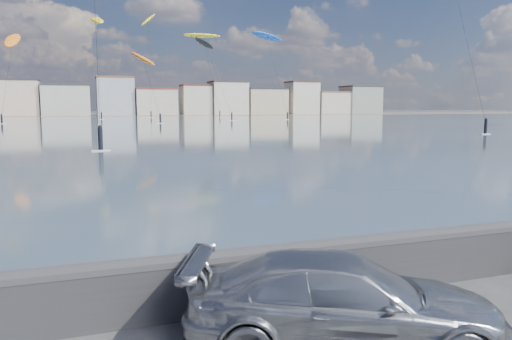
{
  "coord_description": "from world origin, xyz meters",
  "views": [
    {
      "loc": [
        -2.21,
        -5.04,
        3.43
      ],
      "look_at": [
        1.0,
        4.0,
        2.2
      ],
      "focal_mm": 35.0,
      "sensor_mm": 36.0,
      "label": 1
    }
  ],
  "objects": [
    {
      "name": "car_silver",
      "position": [
        1.25,
        0.95,
        0.66
      ],
      "size": [
        4.92,
        3.53,
        1.32
      ],
      "primitive_type": "imported",
      "rotation": [
        0.0,
        0.0,
        1.16
      ],
      "color": "#A3A5A9",
      "rests_on": "ground"
    },
    {
      "name": "far_buildings",
      "position": [
        1.31,
        186.0,
        6.03
      ],
      "size": [
        240.79,
        13.26,
        14.6
      ],
      "color": "beige",
      "rests_on": "ground"
    },
    {
      "name": "bay_water",
      "position": [
        0.0,
        91.5,
        0.01
      ],
      "size": [
        500.0,
        177.0,
        0.0
      ],
      "primitive_type": "cube",
      "color": "#3E5963",
      "rests_on": "ground"
    },
    {
      "name": "kitesurfer_13",
      "position": [
        -14.32,
        110.88,
        16.68
      ],
      "size": [
        4.64,
        12.53,
        19.39
      ],
      "color": "orange",
      "rests_on": "ground"
    },
    {
      "name": "kitesurfer_14",
      "position": [
        19.38,
        154.79,
        29.33
      ],
      "size": [
        6.76,
        11.94,
        32.8
      ],
      "color": "yellow",
      "rests_on": "ground"
    },
    {
      "name": "seawall",
      "position": [
        0.0,
        2.7,
        0.58
      ],
      "size": [
        400.0,
        0.36,
        1.08
      ],
      "color": "#28282B",
      "rests_on": "ground"
    },
    {
      "name": "kitesurfer_4",
      "position": [
        3.86,
        143.06,
        26.75
      ],
      "size": [
        4.43,
        19.06,
        29.08
      ],
      "color": "yellow",
      "rests_on": "ground"
    },
    {
      "name": "kitesurfer_11",
      "position": [
        36.91,
        154.32,
        23.14
      ],
      "size": [
        9.12,
        11.18,
        25.14
      ],
      "color": "black",
      "rests_on": "ground"
    },
    {
      "name": "kitesurfer_1",
      "position": [
        11.81,
        108.99,
        13.71
      ],
      "size": [
        6.45,
        19.58,
        16.34
      ],
      "color": "orange",
      "rests_on": "ground"
    },
    {
      "name": "kitesurfer_17",
      "position": [
        46.22,
        122.27,
        21.58
      ],
      "size": [
        9.8,
        14.02,
        23.57
      ],
      "color": "blue",
      "rests_on": "ground"
    },
    {
      "name": "far_shore_strip",
      "position": [
        0.0,
        200.0,
        0.01
      ],
      "size": [
        500.0,
        60.0,
        0.0
      ],
      "primitive_type": "cube",
      "color": "#4C473D",
      "rests_on": "ground"
    },
    {
      "name": "kitesurfer_15",
      "position": [
        28.54,
        122.61,
        21.11
      ],
      "size": [
        10.01,
        16.13,
        21.94
      ],
      "color": "yellow",
      "rests_on": "ground"
    }
  ]
}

